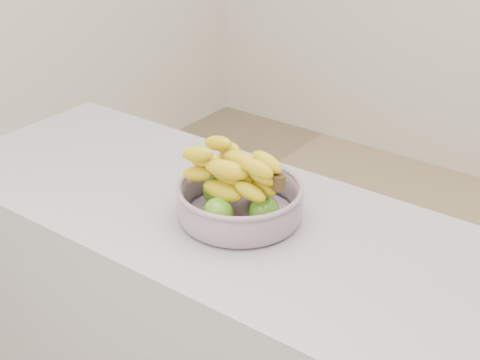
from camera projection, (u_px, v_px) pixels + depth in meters
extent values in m
cylinder|color=#A8B6C9|center=(240.00, 215.00, 1.56)|extent=(0.25, 0.25, 0.01)
torus|color=#A8B6C9|center=(240.00, 188.00, 1.53)|extent=(0.30, 0.30, 0.01)
sphere|color=#518F18|center=(218.00, 212.00, 1.50)|extent=(0.07, 0.07, 0.07)
sphere|color=#518F18|center=(264.00, 211.00, 1.50)|extent=(0.07, 0.07, 0.07)
sphere|color=#518F18|center=(260.00, 189.00, 1.59)|extent=(0.07, 0.07, 0.07)
sphere|color=#518F18|center=(217.00, 190.00, 1.59)|extent=(0.07, 0.07, 0.07)
ellipsoid|color=yellow|center=(223.00, 191.00, 1.50)|extent=(0.19, 0.05, 0.04)
ellipsoid|color=yellow|center=(237.00, 183.00, 1.53)|extent=(0.19, 0.06, 0.04)
ellipsoid|color=yellow|center=(250.00, 176.00, 1.56)|extent=(0.19, 0.08, 0.04)
ellipsoid|color=yellow|center=(232.00, 176.00, 1.49)|extent=(0.19, 0.06, 0.04)
ellipsoid|color=yellow|center=(247.00, 168.00, 1.53)|extent=(0.19, 0.09, 0.04)
ellipsoid|color=yellow|center=(242.00, 161.00, 1.49)|extent=(0.19, 0.06, 0.04)
ellipsoid|color=yellow|center=(227.00, 170.00, 1.46)|extent=(0.19, 0.07, 0.04)
cylinder|color=#3B2B13|center=(279.00, 182.00, 1.44)|extent=(0.03, 0.03, 0.03)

